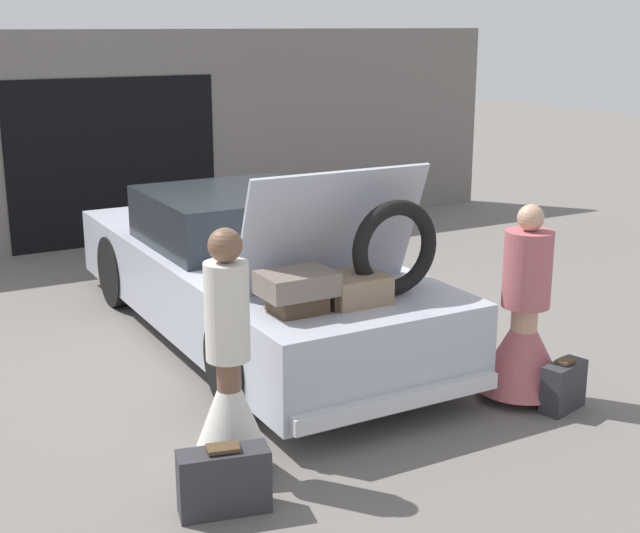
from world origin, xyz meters
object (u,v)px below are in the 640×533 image
(car, at_px, (250,273))
(suitcase_beside_left_person, at_px, (224,481))
(person_left, at_px, (229,389))
(person_right, at_px, (524,331))
(suitcase_beside_right_person, at_px, (563,386))

(car, relative_size, suitcase_beside_left_person, 8.59)
(person_left, distance_m, suitcase_beside_left_person, 0.62)
(person_right, xyz_separation_m, suitcase_beside_right_person, (0.11, -0.35, -0.35))
(suitcase_beside_left_person, height_order, suitcase_beside_right_person, suitcase_beside_left_person)
(person_right, xyz_separation_m, suitcase_beside_left_person, (-2.74, -0.45, -0.34))
(person_left, relative_size, suitcase_beside_right_person, 3.88)
(car, height_order, person_left, car)
(car, xyz_separation_m, suitcase_beside_left_person, (-1.48, -2.81, -0.41))
(suitcase_beside_left_person, bearing_deg, suitcase_beside_right_person, 2.08)
(person_right, bearing_deg, person_left, 79.35)
(person_right, bearing_deg, suitcase_beside_right_person, -173.45)
(person_left, height_order, suitcase_beside_right_person, person_left)
(person_left, bearing_deg, suitcase_beside_right_person, 77.85)
(person_left, distance_m, person_right, 2.51)
(person_right, distance_m, suitcase_beside_left_person, 2.80)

